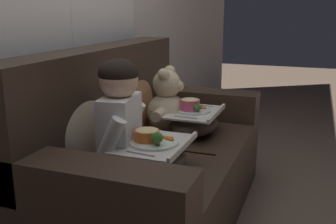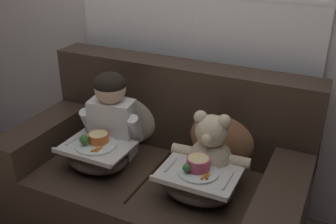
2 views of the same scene
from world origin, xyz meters
name	(u,v)px [view 1 (image 1 of 2)]	position (x,y,z in m)	size (l,w,h in m)	color
ground_plane	(157,219)	(0.00, 0.00, 0.00)	(14.00, 14.00, 0.00)	brown
couch	(144,161)	(0.00, 0.07, 0.36)	(1.73, 0.93, 1.02)	#38281E
throw_pillow_behind_child	(83,124)	(-0.32, 0.27, 0.66)	(0.43, 0.21, 0.44)	#C1B293
throw_pillow_behind_teddy	(137,98)	(0.32, 0.27, 0.66)	(0.43, 0.21, 0.44)	#B2754C
child_figure	(120,109)	(-0.32, 0.06, 0.76)	(0.40, 0.21, 0.55)	white
teddy_bear	(168,104)	(0.32, 0.05, 0.63)	(0.45, 0.32, 0.42)	beige
lap_tray_child	(154,156)	(-0.32, -0.12, 0.54)	(0.40, 0.31, 0.23)	#473D33
lap_tray_teddy	(193,121)	(0.32, -0.12, 0.54)	(0.42, 0.31, 0.23)	#473D33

